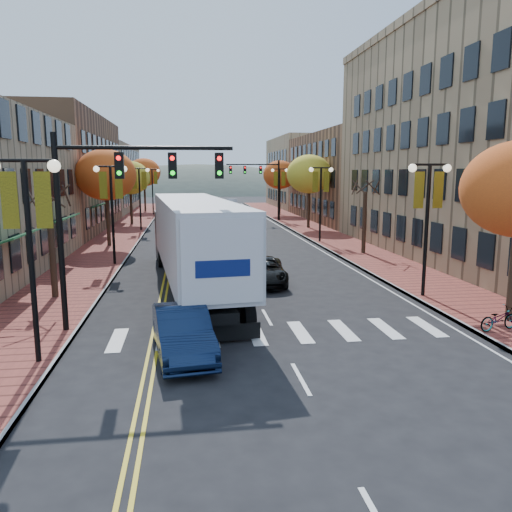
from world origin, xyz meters
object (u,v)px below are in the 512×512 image
object	(u,v)px
black_suv	(263,271)
semi_truck	(192,237)
bicycle	(499,318)
navy_sedan	(183,332)

from	to	relation	value
black_suv	semi_truck	bearing A→B (deg)	-165.39
semi_truck	bicycle	distance (m)	13.79
black_suv	bicycle	distance (m)	11.55
semi_truck	navy_sedan	bearing A→B (deg)	-98.55
black_suv	bicycle	bearing A→B (deg)	-47.98
black_suv	bicycle	world-z (taller)	black_suv
black_suv	bicycle	size ratio (longest dim) A/B	2.98
semi_truck	navy_sedan	size ratio (longest dim) A/B	3.88
navy_sedan	bicycle	xyz separation A→B (m)	(11.06, 0.55, -0.18)
navy_sedan	black_suv	xyz separation A→B (m)	(4.02, 9.72, -0.09)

